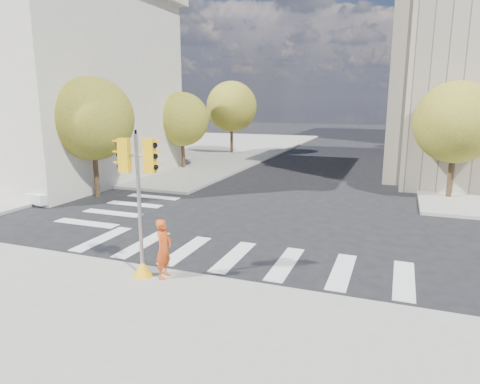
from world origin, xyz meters
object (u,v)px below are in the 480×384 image
object	(u,v)px
photographer	(164,249)
lamp_near	(459,110)
lamp_far	(440,107)
planter_wall	(12,193)
traffic_signal	(140,217)

from	to	relation	value
photographer	lamp_near	bearing A→B (deg)	-29.82
lamp_far	photographer	size ratio (longest dim) A/B	4.64
planter_wall	traffic_signal	bearing A→B (deg)	-13.43
traffic_signal	planter_wall	bearing A→B (deg)	145.51
traffic_signal	photographer	world-z (taller)	traffic_signal
planter_wall	photographer	bearing A→B (deg)	-11.70
photographer	planter_wall	xyz separation A→B (m)	(-12.83, 6.20, -0.62)
lamp_far	traffic_signal	distance (m)	34.31
lamp_near	lamp_far	world-z (taller)	same
traffic_signal	photographer	size ratio (longest dim) A/B	2.44
photographer	lamp_far	bearing A→B (deg)	-19.24
traffic_signal	photographer	bearing A→B (deg)	5.75
traffic_signal	lamp_near	bearing A→B (deg)	55.22
traffic_signal	lamp_far	bearing A→B (deg)	66.22
photographer	traffic_signal	bearing A→B (deg)	99.31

